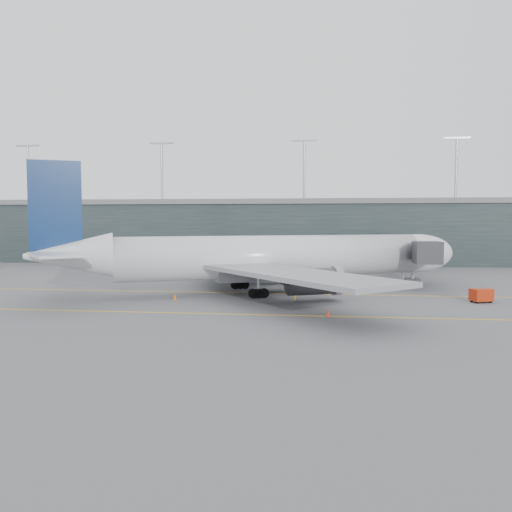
# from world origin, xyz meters

# --- Properties ---
(ground) EXTENTS (320.00, 320.00, 0.00)m
(ground) POSITION_xyz_m (0.00, 0.00, 0.00)
(ground) COLOR #5B5B60
(ground) RESTS_ON ground
(taxiline_a) EXTENTS (160.00, 0.25, 0.02)m
(taxiline_a) POSITION_xyz_m (0.00, -4.00, 0.01)
(taxiline_a) COLOR gold
(taxiline_a) RESTS_ON ground
(taxiline_b) EXTENTS (160.00, 0.25, 0.02)m
(taxiline_b) POSITION_xyz_m (0.00, -20.00, 0.01)
(taxiline_b) COLOR gold
(taxiline_b) RESTS_ON ground
(taxiline_lead_main) EXTENTS (0.25, 60.00, 0.02)m
(taxiline_lead_main) POSITION_xyz_m (5.00, 20.00, 0.01)
(taxiline_lead_main) COLOR gold
(taxiline_lead_main) RESTS_ON ground
(terminal) EXTENTS (240.00, 36.00, 29.00)m
(terminal) POSITION_xyz_m (-0.00, 58.00, 7.62)
(terminal) COLOR #1C2727
(terminal) RESTS_ON ground
(main_aircraft) EXTENTS (59.60, 54.92, 17.52)m
(main_aircraft) POSITION_xyz_m (1.50, -2.74, 4.92)
(main_aircraft) COLOR silver
(main_aircraft) RESTS_ON ground
(jet_bridge) EXTENTS (4.49, 47.79, 7.29)m
(jet_bridge) POSITION_xyz_m (23.45, 25.50, 5.46)
(jet_bridge) COLOR #2D2C32
(jet_bridge) RESTS_ON ground
(gse_cart) EXTENTS (2.92, 2.42, 1.70)m
(gse_cart) POSITION_xyz_m (28.04, -8.81, 0.95)
(gse_cart) COLOR #A8260C
(gse_cart) RESTS_ON ground
(uld_a) EXTENTS (2.26, 2.06, 1.67)m
(uld_a) POSITION_xyz_m (-5.29, 10.18, 0.88)
(uld_a) COLOR #3E3D43
(uld_a) RESTS_ON ground
(uld_b) EXTENTS (2.06, 1.72, 1.75)m
(uld_b) POSITION_xyz_m (-2.00, 11.15, 0.92)
(uld_b) COLOR #3E3D43
(uld_b) RESTS_ON ground
(uld_c) EXTENTS (2.20, 1.84, 1.85)m
(uld_c) POSITION_xyz_m (-1.31, 10.85, 0.97)
(uld_c) COLOR #3E3D43
(uld_c) RESTS_ON ground
(cone_wing_stbd) EXTENTS (0.45, 0.45, 0.71)m
(cone_wing_stbd) POSITION_xyz_m (8.94, -20.10, 0.36)
(cone_wing_stbd) COLOR red
(cone_wing_stbd) RESTS_ON ground
(cone_wing_port) EXTENTS (0.43, 0.43, 0.69)m
(cone_wing_port) POSITION_xyz_m (10.01, 10.87, 0.34)
(cone_wing_port) COLOR orange
(cone_wing_port) RESTS_ON ground
(cone_tail) EXTENTS (0.49, 0.49, 0.78)m
(cone_tail) POSITION_xyz_m (-10.26, -10.97, 0.39)
(cone_tail) COLOR #DB5F0C
(cone_tail) RESTS_ON ground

